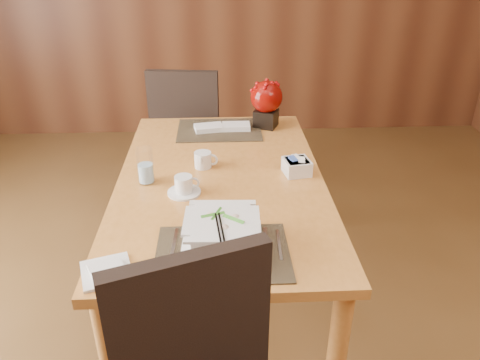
{
  "coord_description": "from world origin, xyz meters",
  "views": [
    {
      "loc": [
        -0.0,
        -1.22,
        1.71
      ],
      "look_at": [
        0.07,
        0.35,
        0.87
      ],
      "focal_mm": 35.0,
      "sensor_mm": 36.0,
      "label": 1
    }
  ],
  "objects_px": {
    "sugar_caddy": "(297,167)",
    "berry_decor": "(266,101)",
    "dining_table": "(221,197)",
    "water_glass": "(145,166)",
    "bread_plate": "(107,272)",
    "soup_setting": "(222,233)",
    "coffee_cup": "(184,186)",
    "creamer_jug": "(203,160)",
    "far_chair": "(188,130)"
  },
  "relations": [
    {
      "from": "sugar_caddy",
      "to": "berry_decor",
      "type": "distance_m",
      "value": 0.59
    },
    {
      "from": "dining_table",
      "to": "sugar_caddy",
      "type": "height_order",
      "value": "sugar_caddy"
    },
    {
      "from": "dining_table",
      "to": "water_glass",
      "type": "distance_m",
      "value": 0.37
    },
    {
      "from": "water_glass",
      "to": "bread_plate",
      "type": "relative_size",
      "value": 1.06
    },
    {
      "from": "soup_setting",
      "to": "coffee_cup",
      "type": "distance_m",
      "value": 0.41
    },
    {
      "from": "water_glass",
      "to": "creamer_jug",
      "type": "bearing_deg",
      "value": 29.99
    },
    {
      "from": "dining_table",
      "to": "soup_setting",
      "type": "relative_size",
      "value": 5.25
    },
    {
      "from": "soup_setting",
      "to": "far_chair",
      "type": "relative_size",
      "value": 0.29
    },
    {
      "from": "water_glass",
      "to": "creamer_jug",
      "type": "relative_size",
      "value": 1.61
    },
    {
      "from": "dining_table",
      "to": "coffee_cup",
      "type": "distance_m",
      "value": 0.24
    },
    {
      "from": "dining_table",
      "to": "bread_plate",
      "type": "xyz_separation_m",
      "value": [
        -0.37,
        -0.63,
        0.1
      ]
    },
    {
      "from": "bread_plate",
      "to": "water_glass",
      "type": "bearing_deg",
      "value": 85.09
    },
    {
      "from": "water_glass",
      "to": "dining_table",
      "type": "bearing_deg",
      "value": 5.09
    },
    {
      "from": "dining_table",
      "to": "sugar_caddy",
      "type": "distance_m",
      "value": 0.36
    },
    {
      "from": "dining_table",
      "to": "berry_decor",
      "type": "relative_size",
      "value": 5.85
    },
    {
      "from": "water_glass",
      "to": "creamer_jug",
      "type": "xyz_separation_m",
      "value": [
        0.24,
        0.14,
        -0.04
      ]
    },
    {
      "from": "berry_decor",
      "to": "far_chair",
      "type": "xyz_separation_m",
      "value": [
        -0.46,
        0.46,
        -0.35
      ]
    },
    {
      "from": "soup_setting",
      "to": "coffee_cup",
      "type": "bearing_deg",
      "value": 114.35
    },
    {
      "from": "dining_table",
      "to": "coffee_cup",
      "type": "xyz_separation_m",
      "value": [
        -0.15,
        -0.13,
        0.13
      ]
    },
    {
      "from": "dining_table",
      "to": "bread_plate",
      "type": "distance_m",
      "value": 0.74
    },
    {
      "from": "coffee_cup",
      "to": "sugar_caddy",
      "type": "relative_size",
      "value": 1.25
    },
    {
      "from": "soup_setting",
      "to": "berry_decor",
      "type": "height_order",
      "value": "berry_decor"
    },
    {
      "from": "creamer_jug",
      "to": "berry_decor",
      "type": "bearing_deg",
      "value": 66.98
    },
    {
      "from": "creamer_jug",
      "to": "far_chair",
      "type": "distance_m",
      "value": 0.98
    },
    {
      "from": "water_glass",
      "to": "coffee_cup",
      "type": "bearing_deg",
      "value": -31.82
    },
    {
      "from": "dining_table",
      "to": "water_glass",
      "type": "relative_size",
      "value": 9.25
    },
    {
      "from": "dining_table",
      "to": "creamer_jug",
      "type": "bearing_deg",
      "value": 125.62
    },
    {
      "from": "dining_table",
      "to": "soup_setting",
      "type": "distance_m",
      "value": 0.53
    },
    {
      "from": "dining_table",
      "to": "far_chair",
      "type": "distance_m",
      "value": 1.08
    },
    {
      "from": "bread_plate",
      "to": "far_chair",
      "type": "distance_m",
      "value": 1.71
    },
    {
      "from": "soup_setting",
      "to": "creamer_jug",
      "type": "height_order",
      "value": "soup_setting"
    },
    {
      "from": "dining_table",
      "to": "bread_plate",
      "type": "bearing_deg",
      "value": -120.4
    },
    {
      "from": "soup_setting",
      "to": "far_chair",
      "type": "bearing_deg",
      "value": 99.79
    },
    {
      "from": "soup_setting",
      "to": "dining_table",
      "type": "bearing_deg",
      "value": 92.36
    },
    {
      "from": "soup_setting",
      "to": "sugar_caddy",
      "type": "distance_m",
      "value": 0.63
    },
    {
      "from": "dining_table",
      "to": "sugar_caddy",
      "type": "relative_size",
      "value": 13.54
    },
    {
      "from": "coffee_cup",
      "to": "berry_decor",
      "type": "relative_size",
      "value": 0.54
    },
    {
      "from": "dining_table",
      "to": "far_chair",
      "type": "relative_size",
      "value": 1.54
    },
    {
      "from": "soup_setting",
      "to": "water_glass",
      "type": "height_order",
      "value": "water_glass"
    },
    {
      "from": "coffee_cup",
      "to": "sugar_caddy",
      "type": "distance_m",
      "value": 0.52
    },
    {
      "from": "soup_setting",
      "to": "sugar_caddy",
      "type": "xyz_separation_m",
      "value": [
        0.34,
        0.53,
        -0.02
      ]
    },
    {
      "from": "dining_table",
      "to": "far_chair",
      "type": "xyz_separation_m",
      "value": [
        -0.2,
        1.05,
        -0.1
      ]
    },
    {
      "from": "coffee_cup",
      "to": "creamer_jug",
      "type": "xyz_separation_m",
      "value": [
        0.07,
        0.24,
        0.0
      ]
    },
    {
      "from": "coffee_cup",
      "to": "water_glass",
      "type": "distance_m",
      "value": 0.2
    },
    {
      "from": "water_glass",
      "to": "sugar_caddy",
      "type": "xyz_separation_m",
      "value": [
        0.66,
        0.05,
        -0.05
      ]
    },
    {
      "from": "berry_decor",
      "to": "bread_plate",
      "type": "xyz_separation_m",
      "value": [
        -0.63,
        -1.23,
        -0.14
      ]
    },
    {
      "from": "berry_decor",
      "to": "bread_plate",
      "type": "relative_size",
      "value": 1.68
    },
    {
      "from": "creamer_jug",
      "to": "sugar_caddy",
      "type": "xyz_separation_m",
      "value": [
        0.42,
        -0.09,
        -0.0
      ]
    },
    {
      "from": "soup_setting",
      "to": "berry_decor",
      "type": "relative_size",
      "value": 1.11
    },
    {
      "from": "water_glass",
      "to": "berry_decor",
      "type": "distance_m",
      "value": 0.85
    }
  ]
}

